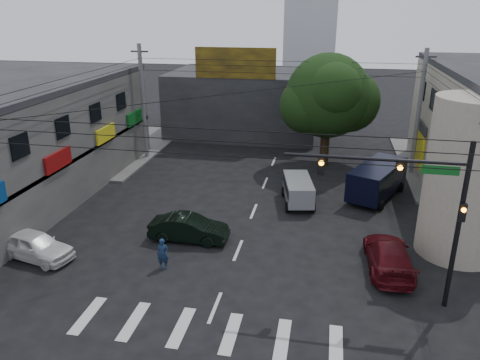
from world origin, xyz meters
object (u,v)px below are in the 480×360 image
(utility_pole_far_left, at_px, (143,103))
(traffic_officer, at_px, (163,254))
(utility_pole_far_right, at_px, (418,114))
(traffic_gantry, at_px, (418,197))
(maroon_sedan, at_px, (389,256))
(navy_van, at_px, (377,181))
(street_tree, at_px, (328,96))
(dark_sedan, at_px, (189,228))
(silver_minivan, at_px, (298,192))
(white_compact, at_px, (35,246))

(utility_pole_far_left, height_order, traffic_officer, utility_pole_far_left)
(traffic_officer, bearing_deg, utility_pole_far_right, 39.60)
(traffic_gantry, height_order, utility_pole_far_right, utility_pole_far_right)
(maroon_sedan, bearing_deg, navy_van, -93.63)
(street_tree, distance_m, navy_van, 8.35)
(street_tree, relative_size, utility_pole_far_right, 0.95)
(dark_sedan, bearing_deg, street_tree, -25.29)
(street_tree, height_order, utility_pole_far_right, utility_pole_far_right)
(utility_pole_far_right, relative_size, silver_minivan, 2.28)
(silver_minivan, height_order, navy_van, navy_van)
(utility_pole_far_right, height_order, white_compact, utility_pole_far_right)
(maroon_sedan, bearing_deg, white_compact, 4.77)
(traffic_gantry, xyz_separation_m, navy_van, (-0.26, 11.83, -3.72))
(silver_minivan, bearing_deg, utility_pole_far_right, -58.72)
(traffic_gantry, bearing_deg, street_tree, 101.99)
(traffic_gantry, xyz_separation_m, dark_sedan, (-10.64, 3.63, -4.13))
(maroon_sedan, bearing_deg, silver_minivan, -58.56)
(white_compact, height_order, traffic_officer, traffic_officer)
(maroon_sedan, height_order, traffic_officer, traffic_officer)
(traffic_officer, bearing_deg, traffic_gantry, -13.69)
(dark_sedan, height_order, maroon_sedan, maroon_sedan)
(utility_pole_far_left, xyz_separation_m, dark_sedan, (7.69, -13.37, -3.90))
(dark_sedan, relative_size, navy_van, 0.72)
(utility_pole_far_right, xyz_separation_m, maroon_sedan, (-3.07, -14.39, -3.89))
(silver_minivan, relative_size, traffic_officer, 2.60)
(dark_sedan, distance_m, silver_minivan, 8.15)
(white_compact, xyz_separation_m, traffic_officer, (6.59, 0.28, 0.07))
(navy_van, bearing_deg, maroon_sedan, -156.18)
(traffic_gantry, relative_size, utility_pole_far_right, 0.78)
(white_compact, bearing_deg, utility_pole_far_left, 16.09)
(silver_minivan, relative_size, navy_van, 0.68)
(utility_pole_far_left, xyz_separation_m, traffic_officer, (7.31, -16.40, -3.83))
(street_tree, xyz_separation_m, white_compact, (-13.78, -17.68, -4.77))
(traffic_officer, bearing_deg, navy_van, 35.69)
(white_compact, distance_m, navy_van, 20.82)
(maroon_sedan, bearing_deg, dark_sedan, -8.50)
(traffic_officer, bearing_deg, maroon_sedan, 0.15)
(dark_sedan, xyz_separation_m, maroon_sedan, (10.24, -1.02, 0.01))
(dark_sedan, distance_m, white_compact, 7.71)
(utility_pole_far_right, relative_size, white_compact, 2.09)
(dark_sedan, relative_size, traffic_officer, 2.75)
(maroon_sedan, bearing_deg, utility_pole_far_right, -104.84)
(utility_pole_far_left, xyz_separation_m, utility_pole_far_right, (21.00, 0.00, 0.00))
(navy_van, bearing_deg, utility_pole_far_right, -4.95)
(white_compact, distance_m, maroon_sedan, 17.36)
(street_tree, height_order, navy_van, street_tree)
(traffic_gantry, height_order, dark_sedan, traffic_gantry)
(utility_pole_far_left, bearing_deg, navy_van, -15.97)
(utility_pole_far_left, height_order, dark_sedan, utility_pole_far_left)
(white_compact, relative_size, navy_van, 0.74)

